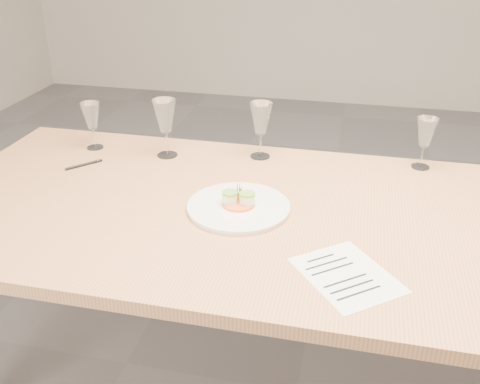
% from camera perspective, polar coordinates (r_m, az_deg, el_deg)
% --- Properties ---
extents(dining_table, '(2.40, 1.00, 0.75)m').
position_cam_1_polar(dining_table, '(1.65, 7.24, -4.45)').
color(dining_table, tan).
rests_on(dining_table, ground).
extents(dinner_plate, '(0.31, 0.31, 0.08)m').
position_cam_1_polar(dinner_plate, '(1.63, -0.14, -1.51)').
color(dinner_plate, white).
rests_on(dinner_plate, dining_table).
extents(recipe_sheet, '(0.31, 0.32, 0.00)m').
position_cam_1_polar(recipe_sheet, '(1.37, 11.31, -8.69)').
color(recipe_sheet, white).
rests_on(recipe_sheet, dining_table).
extents(ballpoint_pen, '(0.10, 0.11, 0.01)m').
position_cam_1_polar(ballpoint_pen, '(2.00, -16.30, 2.83)').
color(ballpoint_pen, black).
rests_on(ballpoint_pen, dining_table).
extents(wine_glass_0, '(0.07, 0.07, 0.18)m').
position_cam_1_polar(wine_glass_0, '(2.11, -15.59, 7.73)').
color(wine_glass_0, white).
rests_on(wine_glass_0, dining_table).
extents(wine_glass_1, '(0.09, 0.09, 0.22)m').
position_cam_1_polar(wine_glass_1, '(1.97, -8.02, 7.92)').
color(wine_glass_1, white).
rests_on(wine_glass_1, dining_table).
extents(wine_glass_2, '(0.08, 0.08, 0.21)m').
position_cam_1_polar(wine_glass_2, '(1.94, 2.23, 7.72)').
color(wine_glass_2, white).
rests_on(wine_glass_2, dining_table).
extents(wine_glass_3, '(0.07, 0.07, 0.18)m').
position_cam_1_polar(wine_glass_3, '(1.97, 19.21, 5.91)').
color(wine_glass_3, white).
rests_on(wine_glass_3, dining_table).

